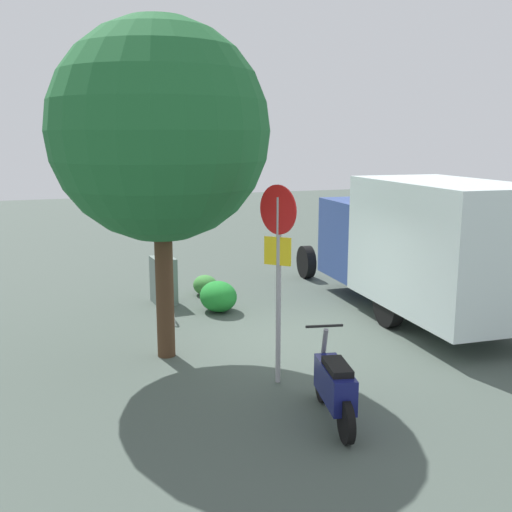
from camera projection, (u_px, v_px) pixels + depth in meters
ground_plane at (275, 339)px, 11.68m from camera, size 60.00×60.00×0.00m
box_truck_near at (418, 242)px, 12.90m from camera, size 7.64×2.62×3.01m
motorcycle at (334, 386)px, 8.19m from camera, size 1.79×0.68×1.20m
stop_sign at (278, 253)px, 9.22m from camera, size 0.71×0.33×3.16m
street_tree at (160, 132)px, 10.03m from camera, size 3.72×3.72×5.82m
utility_cabinet at (164, 280)px, 14.12m from camera, size 0.76×0.54×1.10m
bike_rack_hoop at (171, 320)px, 12.86m from camera, size 0.85×0.09×0.85m
shrub_near_sign at (205, 285)px, 14.92m from camera, size 0.72×0.59×0.49m
shrub_mid_verge at (218, 296)px, 13.49m from camera, size 1.00×0.82×0.68m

